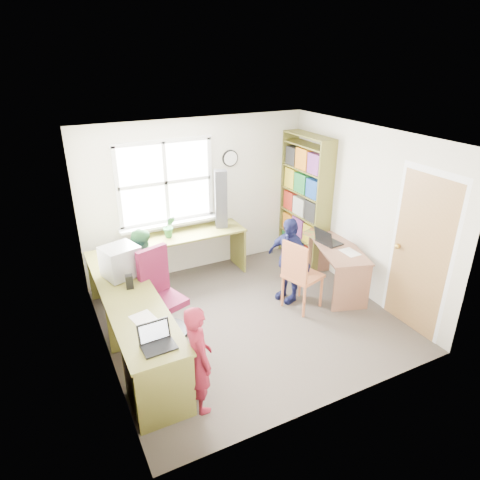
{
  "coord_description": "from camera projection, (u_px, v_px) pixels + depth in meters",
  "views": [
    {
      "loc": [
        -2.25,
        -4.22,
        3.29
      ],
      "look_at": [
        0.0,
        0.25,
        1.05
      ],
      "focal_mm": 32.0,
      "sensor_mm": 36.0,
      "label": 1
    }
  ],
  "objects": [
    {
      "name": "right_desk",
      "position": [
        337.0,
        259.0,
        6.21
      ],
      "size": [
        0.89,
        1.31,
        0.69
      ],
      "rotation": [
        0.0,
        0.0,
        -0.31
      ],
      "color": "#8D5D46",
      "rests_on": "ground"
    },
    {
      "name": "cd_tower",
      "position": [
        221.0,
        199.0,
        6.5
      ],
      "size": [
        0.22,
        0.21,
        0.9
      ],
      "rotation": [
        0.0,
        0.0,
        -0.3
      ],
      "color": "black",
      "rests_on": "l_desk"
    },
    {
      "name": "paper_a",
      "position": [
        145.0,
        320.0,
        4.39
      ],
      "size": [
        0.28,
        0.36,
        0.0
      ],
      "rotation": [
        0.0,
        0.0,
        0.21
      ],
      "color": "silver",
      "rests_on": "l_desk"
    },
    {
      "name": "wooden_chair",
      "position": [
        300.0,
        273.0,
        5.72
      ],
      "size": [
        0.55,
        0.55,
        1.01
      ],
      "rotation": [
        0.0,
        0.0,
        0.3
      ],
      "color": "#C97043",
      "rests_on": "ground"
    },
    {
      "name": "crt_monitor",
      "position": [
        121.0,
        262.0,
        5.15
      ],
      "size": [
        0.48,
        0.46,
        0.39
      ],
      "rotation": [
        0.0,
        0.0,
        0.29
      ],
      "color": "#97989B",
      "rests_on": "l_desk"
    },
    {
      "name": "speaker_a",
      "position": [
        129.0,
        282.0,
        4.94
      ],
      "size": [
        0.1,
        0.1,
        0.17
      ],
      "rotation": [
        0.0,
        0.0,
        -0.15
      ],
      "color": "black",
      "rests_on": "l_desk"
    },
    {
      "name": "game_box",
      "position": [
        315.0,
        233.0,
        6.53
      ],
      "size": [
        0.34,
        0.34,
        0.05
      ],
      "rotation": [
        0.0,
        0.0,
        0.29
      ],
      "color": "red",
      "rests_on": "right_desk"
    },
    {
      "name": "speaker_b",
      "position": [
        117.0,
        258.0,
        5.49
      ],
      "size": [
        0.1,
        0.1,
        0.18
      ],
      "rotation": [
        0.0,
        0.0,
        0.07
      ],
      "color": "black",
      "rests_on": "l_desk"
    },
    {
      "name": "room",
      "position": [
        246.0,
        232.0,
        5.29
      ],
      "size": [
        3.64,
        3.44,
        2.44
      ],
      "color": "#413933",
      "rests_on": "ground"
    },
    {
      "name": "person_navy",
      "position": [
        289.0,
        260.0,
        5.92
      ],
      "size": [
        0.5,
        0.78,
        1.24
      ],
      "primitive_type": "imported",
      "rotation": [
        0.0,
        0.0,
        -1.28
      ],
      "color": "#161946",
      "rests_on": "ground"
    },
    {
      "name": "person_green",
      "position": [
        144.0,
        272.0,
        5.63
      ],
      "size": [
        0.53,
        0.64,
        1.21
      ],
      "primitive_type": "imported",
      "rotation": [
        0.0,
        0.0,
        1.69
      ],
      "color": "#2E7436",
      "rests_on": "ground"
    },
    {
      "name": "paper_b",
      "position": [
        350.0,
        252.0,
        5.98
      ],
      "size": [
        0.2,
        0.28,
        0.0
      ],
      "rotation": [
        0.0,
        0.0,
        -0.01
      ],
      "color": "silver",
      "rests_on": "right_desk"
    },
    {
      "name": "l_desk",
      "position": [
        157.0,
        328.0,
        4.75
      ],
      "size": [
        2.38,
        2.95,
        0.75
      ],
      "color": "olive",
      "rests_on": "ground"
    },
    {
      "name": "person_red",
      "position": [
        198.0,
        359.0,
        4.09
      ],
      "size": [
        0.28,
        0.42,
        1.16
      ],
      "primitive_type": "imported",
      "rotation": [
        0.0,
        0.0,
        1.58
      ],
      "color": "maroon",
      "rests_on": "ground"
    },
    {
      "name": "laptop_left",
      "position": [
        157.0,
        340.0,
        4.0
      ],
      "size": [
        0.32,
        0.27,
        0.21
      ],
      "rotation": [
        0.0,
        0.0,
        0.05
      ],
      "color": "black",
      "rests_on": "l_desk"
    },
    {
      "name": "laptop_right",
      "position": [
        327.0,
        240.0,
        6.23
      ],
      "size": [
        0.33,
        0.38,
        0.24
      ],
      "rotation": [
        0.0,
        0.0,
        1.68
      ],
      "color": "black",
      "rests_on": "right_desk"
    },
    {
      "name": "potted_plant",
      "position": [
        169.0,
        227.0,
        6.25
      ],
      "size": [
        0.2,
        0.17,
        0.33
      ],
      "primitive_type": "imported",
      "rotation": [
        0.0,
        0.0,
        -0.17
      ],
      "color": "#296636",
      "rests_on": "l_desk"
    },
    {
      "name": "swivel_chair",
      "position": [
        161.0,
        298.0,
        5.27
      ],
      "size": [
        0.66,
        0.66,
        1.12
      ],
      "rotation": [
        0.0,
        0.0,
        0.33
      ],
      "color": "black",
      "rests_on": "ground"
    },
    {
      "name": "bookshelf",
      "position": [
        305.0,
        203.0,
        6.94
      ],
      "size": [
        0.3,
        1.02,
        2.1
      ],
      "color": "olive",
      "rests_on": "ground"
    }
  ]
}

